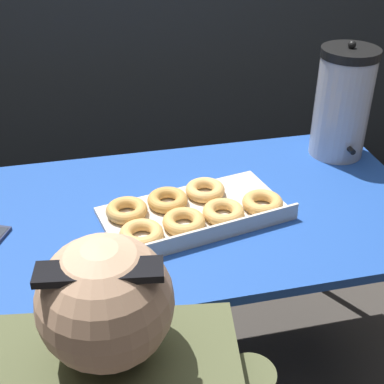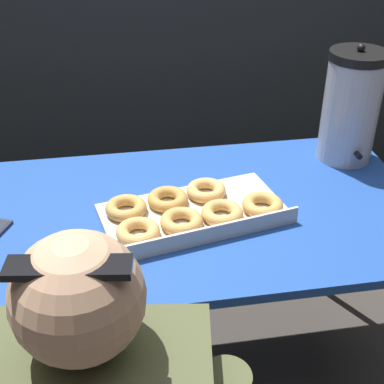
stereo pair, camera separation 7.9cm
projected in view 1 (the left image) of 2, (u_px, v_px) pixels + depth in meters
The scene contains 4 objects.
ground_plane at pixel (192, 374), 1.98m from camera, with size 12.00×12.00×0.00m, color #3D3833.
folding_table at pixel (192, 222), 1.61m from camera, with size 1.38×0.78×0.74m.
donut_box at pixel (191, 212), 1.53m from camera, with size 0.57×0.37×0.05m.
coffee_urn at pixel (343, 103), 1.78m from camera, with size 0.19×0.21×0.40m.
Camera 1 is at (-0.29, -1.28, 1.63)m, focal length 50.00 mm.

